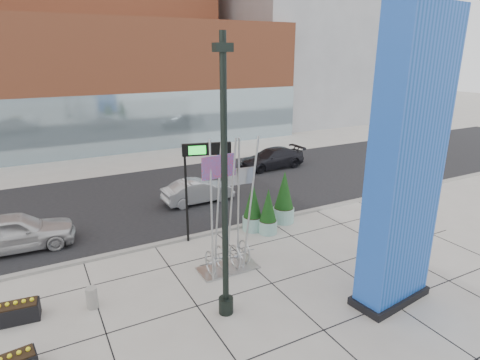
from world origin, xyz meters
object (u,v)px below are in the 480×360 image
overhead_street_sign (201,157)px  car_silver_mid (198,191)px  lamp_post (225,212)px  car_white_west (14,232)px  blue_pylon (405,172)px  public_art_sculpture (228,237)px  concrete_bollard (92,298)px

overhead_street_sign → car_silver_mid: (1.54, 4.41, -3.21)m
overhead_street_sign → car_silver_mid: overhead_street_sign is taller
lamp_post → car_silver_mid: 10.85m
car_white_west → lamp_post: bearing=-139.3°
blue_pylon → car_silver_mid: bearing=93.5°
blue_pylon → car_silver_mid: size_ratio=2.35×
public_art_sculpture → car_silver_mid: 7.72m
car_white_west → public_art_sculpture: bearing=-123.7°
public_art_sculpture → concrete_bollard: bearing=-178.6°
blue_pylon → lamp_post: bearing=152.4°
concrete_bollard → car_white_west: car_white_west is taller
car_white_west → car_silver_mid: car_white_west is taller
public_art_sculpture → car_white_west: (-7.44, 5.79, -0.57)m
concrete_bollard → car_white_west: size_ratio=0.15×
lamp_post → public_art_sculpture: lamp_post is taller
concrete_bollard → overhead_street_sign: (5.43, 3.20, 3.51)m
lamp_post → car_white_west: bearing=126.4°
public_art_sculpture → overhead_street_sign: public_art_sculpture is taller
lamp_post → car_white_west: 10.66m
overhead_street_sign → lamp_post: bearing=-91.4°
concrete_bollard → car_white_west: (-2.26, 5.93, 0.46)m
car_white_west → blue_pylon: bearing=-127.6°
public_art_sculpture → car_silver_mid: (1.79, 7.48, -0.73)m
concrete_bollard → lamp_post: bearing=-31.5°
blue_pylon → car_white_west: 15.88m
concrete_bollard → overhead_street_sign: overhead_street_sign is taller
public_art_sculpture → overhead_street_sign: (0.25, 3.07, 2.48)m
car_silver_mid → blue_pylon: bearing=-171.9°
blue_pylon → concrete_bollard: size_ratio=12.90×
public_art_sculpture → car_white_west: 9.44m
lamp_post → overhead_street_sign: bearing=74.2°
public_art_sculpture → car_white_west: bearing=142.1°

